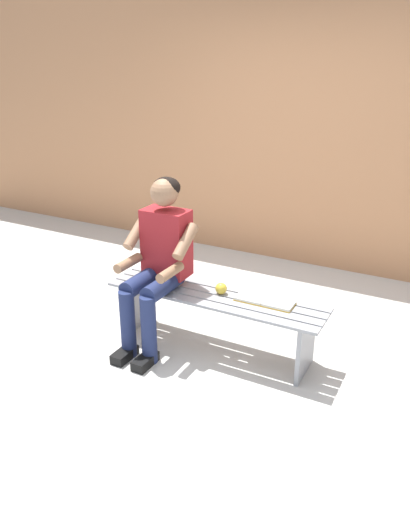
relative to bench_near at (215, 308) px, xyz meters
name	(u,v)px	position (x,y,z in m)	size (l,w,h in m)	color
ground_plane	(10,380)	(1.06, 1.00, -0.35)	(10.00, 7.00, 0.04)	beige
brick_wall	(265,106)	(0.50, -2.07, 1.24)	(9.50, 0.24, 3.15)	#B27A51
bench_near	(215,308)	(0.00, 0.00, 0.00)	(1.62, 0.41, 0.44)	gray
person_seated	(158,258)	(0.41, 0.10, 0.35)	(0.50, 0.69, 1.25)	maroon
apple	(221,288)	(-0.03, -0.03, 0.15)	(0.08, 0.08, 0.08)	gold
book_open	(265,301)	(-0.36, -0.06, 0.12)	(0.41, 0.16, 0.02)	white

